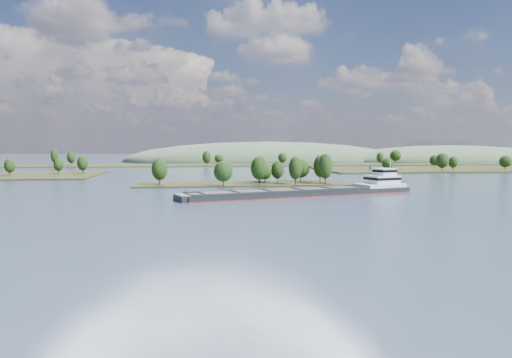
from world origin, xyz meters
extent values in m
plane|color=#314055|center=(0.00, 120.00, 0.00)|extent=(1800.00, 1800.00, 0.00)
cube|color=black|center=(0.00, 180.00, 0.00)|extent=(100.00, 30.00, 1.20)
cylinder|color=black|center=(23.16, 171.02, 2.69)|extent=(0.50, 0.50, 4.19)
ellipsoid|color=black|center=(23.16, 171.02, 8.02)|extent=(6.33, 6.33, 10.77)
cylinder|color=black|center=(9.32, 190.28, 2.10)|extent=(0.50, 0.50, 2.99)
ellipsoid|color=black|center=(9.32, 190.28, 5.90)|extent=(8.18, 8.18, 7.69)
cylinder|color=black|center=(6.63, 172.10, 2.71)|extent=(0.50, 0.50, 4.22)
ellipsoid|color=black|center=(6.63, 172.10, 8.07)|extent=(7.87, 7.87, 10.85)
cylinder|color=black|center=(10.75, 182.62, 2.01)|extent=(0.50, 0.50, 2.82)
ellipsoid|color=black|center=(10.75, 182.62, 5.60)|extent=(6.70, 6.70, 7.26)
cylinder|color=black|center=(-10.07, 166.89, 2.39)|extent=(0.50, 0.50, 3.57)
ellipsoid|color=black|center=(-10.07, 166.89, 6.93)|extent=(8.44, 8.44, 9.19)
cylinder|color=black|center=(-38.24, 176.15, 2.56)|extent=(0.50, 0.50, 3.92)
ellipsoid|color=black|center=(-38.24, 176.15, 7.54)|extent=(7.07, 7.07, 10.08)
cylinder|color=black|center=(16.89, 183.28, 2.27)|extent=(0.50, 0.50, 3.35)
ellipsoid|color=black|center=(16.89, 183.28, 6.53)|extent=(5.97, 5.97, 8.61)
cylinder|color=black|center=(38.00, 183.62, 2.74)|extent=(0.50, 0.50, 4.29)
ellipsoid|color=black|center=(38.00, 183.62, 8.19)|extent=(6.53, 6.53, 11.02)
cylinder|color=black|center=(37.31, 171.67, 2.89)|extent=(0.50, 0.50, 4.58)
ellipsoid|color=black|center=(37.31, 171.67, 8.72)|extent=(6.81, 6.81, 11.79)
cylinder|color=black|center=(29.25, 187.14, 2.40)|extent=(0.50, 0.50, 3.61)
ellipsoid|color=black|center=(29.25, 187.14, 6.99)|extent=(8.42, 8.42, 9.27)
cylinder|color=black|center=(-91.07, 268.34, 2.63)|extent=(0.50, 0.50, 3.65)
ellipsoid|color=black|center=(-91.07, 268.34, 7.27)|extent=(6.63, 6.63, 9.39)
cylinder|color=black|center=(-105.46, 268.27, 2.33)|extent=(0.50, 0.50, 3.06)
ellipsoid|color=black|center=(-105.46, 268.27, 6.23)|extent=(5.75, 5.75, 7.88)
cylinder|color=black|center=(-128.35, 251.80, 2.43)|extent=(0.50, 0.50, 3.26)
ellipsoid|color=black|center=(-128.35, 251.80, 6.58)|extent=(5.96, 5.96, 8.39)
cylinder|color=black|center=(106.07, 267.27, 2.29)|extent=(0.50, 0.50, 2.97)
ellipsoid|color=black|center=(106.07, 267.27, 6.06)|extent=(7.80, 7.80, 7.64)
cylinder|color=black|center=(197.93, 277.58, 2.46)|extent=(0.50, 0.50, 3.33)
ellipsoid|color=black|center=(197.93, 277.58, 6.70)|extent=(8.52, 8.52, 8.56)
cylinder|color=black|center=(144.39, 266.52, 2.82)|extent=(0.50, 0.50, 4.04)
ellipsoid|color=black|center=(144.39, 266.52, 7.95)|extent=(8.76, 8.76, 10.38)
cylinder|color=black|center=(158.66, 278.03, 2.39)|extent=(0.50, 0.50, 3.18)
ellipsoid|color=black|center=(158.66, 278.03, 6.43)|extent=(6.41, 6.41, 8.17)
cylinder|color=black|center=(164.16, 316.35, 2.40)|extent=(0.50, 0.50, 3.20)
ellipsoid|color=black|center=(164.16, 316.35, 6.47)|extent=(7.41, 7.41, 8.23)
cube|color=black|center=(0.00, 400.00, 0.00)|extent=(900.00, 60.00, 1.20)
cylinder|color=black|center=(-142.11, 399.51, 2.91)|extent=(0.50, 0.50, 4.62)
ellipsoid|color=black|center=(-142.11, 399.51, 8.78)|extent=(6.39, 6.39, 11.87)
cylinder|color=black|center=(145.90, 383.01, 2.42)|extent=(0.50, 0.50, 3.63)
ellipsoid|color=black|center=(145.90, 383.01, 7.03)|extent=(6.46, 6.46, 9.34)
cylinder|color=black|center=(0.63, 404.38, 2.14)|extent=(0.50, 0.50, 3.07)
ellipsoid|color=black|center=(0.63, 404.38, 6.05)|extent=(7.96, 7.96, 7.91)
cylinder|color=black|center=(173.63, 413.90, 2.71)|extent=(0.50, 0.50, 4.21)
ellipsoid|color=black|center=(173.63, 413.90, 8.07)|extent=(10.86, 10.86, 10.84)
cylinder|color=black|center=(-127.52, 396.59, 2.59)|extent=(0.50, 0.50, 3.99)
ellipsoid|color=black|center=(-127.52, 396.59, 7.66)|extent=(7.05, 7.05, 10.25)
cylinder|color=black|center=(56.94, 388.93, 2.39)|extent=(0.50, 0.50, 3.59)
ellipsoid|color=black|center=(56.94, 388.93, 6.95)|extent=(7.99, 7.99, 9.22)
cylinder|color=black|center=(-11.08, 380.12, 2.68)|extent=(0.50, 0.50, 4.15)
ellipsoid|color=black|center=(-11.08, 380.12, 7.96)|extent=(7.51, 7.51, 10.68)
ellipsoid|color=#42593D|center=(260.00, 470.00, 0.00)|extent=(260.00, 140.00, 36.00)
ellipsoid|color=#42593D|center=(60.00, 500.00, 0.00)|extent=(320.00, 160.00, 44.00)
cube|color=black|center=(16.94, 127.37, 0.57)|extent=(90.12, 38.32, 2.50)
cube|color=maroon|center=(16.94, 127.37, 0.06)|extent=(90.41, 38.61, 0.28)
cube|color=black|center=(6.58, 129.93, 2.16)|extent=(67.32, 21.73, 0.91)
cube|color=black|center=(9.95, 119.31, 2.16)|extent=(67.32, 21.73, 0.91)
cube|color=black|center=(8.27, 124.62, 1.99)|extent=(68.11, 30.37, 0.34)
cube|color=black|center=(-15.57, 117.06, 2.33)|extent=(12.57, 11.98, 0.40)
cube|color=black|center=(-3.65, 120.84, 2.33)|extent=(12.57, 11.98, 0.40)
cube|color=black|center=(8.27, 124.62, 2.33)|extent=(12.57, 11.98, 0.40)
cube|color=black|center=(20.19, 128.40, 2.33)|extent=(12.57, 11.98, 0.40)
cube|color=black|center=(32.11, 132.18, 2.33)|extent=(12.57, 11.98, 0.40)
cube|color=black|center=(-26.95, 113.46, 1.02)|extent=(6.34, 10.78, 2.27)
cylinder|color=black|center=(-25.87, 113.80, 2.61)|extent=(0.34, 0.34, 2.50)
cube|color=white|center=(50.53, 138.02, 2.50)|extent=(20.64, 15.90, 1.36)
cube|color=white|center=(51.61, 138.37, 4.77)|extent=(13.58, 12.10, 3.41)
cube|color=black|center=(51.61, 138.37, 5.23)|extent=(13.87, 12.39, 1.02)
cube|color=white|center=(52.69, 138.71, 7.73)|extent=(8.56, 8.56, 2.50)
cube|color=black|center=(52.69, 138.71, 8.18)|extent=(8.85, 8.85, 0.91)
cube|color=white|center=(52.69, 138.71, 9.09)|extent=(9.13, 9.13, 0.23)
cylinder|color=white|center=(55.40, 139.57, 10.46)|extent=(0.29, 0.29, 2.96)
cylinder|color=black|center=(47.33, 140.59, 9.32)|extent=(0.71, 0.71, 1.36)
camera|label=1|loc=(-23.61, -51.85, 18.68)|focal=35.00mm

